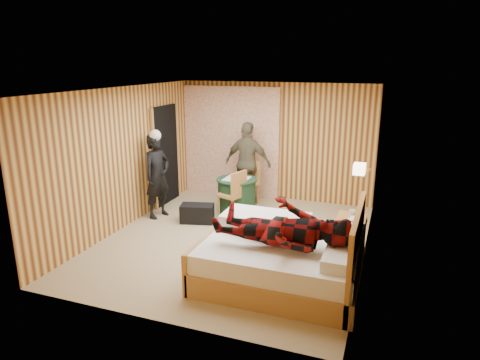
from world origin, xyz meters
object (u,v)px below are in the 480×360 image
(nightstand, at_px, (350,236))
(man_at_table, at_px, (248,163))
(chair_far, at_px, (249,179))
(duffel_bag, at_px, (197,213))
(bed, at_px, (284,258))
(round_table, at_px, (237,195))
(wall_lamp, at_px, (360,169))
(chair_near, at_px, (235,191))
(woman_standing, at_px, (157,176))
(man_on_bed, at_px, (283,218))

(nightstand, height_order, man_at_table, man_at_table)
(chair_far, xyz_separation_m, duffel_bag, (-0.55, -1.38, -0.37))
(bed, relative_size, nightstand, 3.43)
(round_table, xyz_separation_m, duffel_bag, (-0.52, -0.75, -0.19))
(man_at_table, bearing_deg, wall_lamp, 152.67)
(wall_lamp, height_order, chair_near, wall_lamp)
(bed, relative_size, round_table, 2.67)
(wall_lamp, xyz_separation_m, woman_standing, (-3.71, 0.11, -0.49))
(bed, bearing_deg, nightstand, 56.95)
(round_table, bearing_deg, chair_far, 87.13)
(duffel_bag, height_order, woman_standing, woman_standing)
(nightstand, bearing_deg, woman_standing, 172.77)
(chair_near, bearing_deg, chair_far, -157.13)
(wall_lamp, distance_m, man_at_table, 2.83)
(chair_far, height_order, chair_near, chair_near)
(round_table, relative_size, man_on_bed, 0.45)
(round_table, xyz_separation_m, woman_standing, (-1.35, -0.71, 0.45))
(duffel_bag, relative_size, man_on_bed, 0.34)
(bed, relative_size, man_on_bed, 1.20)
(chair_far, xyz_separation_m, chair_near, (0.04, -0.94, 0.01))
(nightstand, relative_size, duffel_bag, 1.02)
(round_table, distance_m, woman_standing, 1.59)
(nightstand, distance_m, man_on_bed, 1.72)
(nightstand, xyz_separation_m, man_at_table, (-2.31, 1.85, 0.55))
(man_at_table, bearing_deg, bed, 122.36)
(duffel_bag, bearing_deg, man_at_table, 55.83)
(nightstand, relative_size, chair_near, 0.66)
(chair_near, distance_m, man_on_bed, 2.77)
(round_table, height_order, woman_standing, woman_standing)
(round_table, height_order, duffel_bag, round_table)
(nightstand, bearing_deg, duffel_bag, 171.28)
(nightstand, relative_size, man_at_table, 0.36)
(chair_far, bearing_deg, woman_standing, -112.93)
(round_table, xyz_separation_m, man_at_table, (-0.00, 0.67, 0.51))
(duffel_bag, bearing_deg, man_on_bed, -55.27)
(man_on_bed, bearing_deg, man_at_table, 116.01)
(bed, distance_m, duffel_bag, 2.62)
(chair_far, relative_size, woman_standing, 0.57)
(chair_near, relative_size, woman_standing, 0.58)
(nightstand, height_order, duffel_bag, nightstand)
(woman_standing, bearing_deg, round_table, -46.44)
(wall_lamp, relative_size, round_table, 0.33)
(bed, bearing_deg, wall_lamp, 62.12)
(bed, bearing_deg, woman_standing, 150.63)
(bed, xyz_separation_m, nightstand, (0.76, 1.17, -0.02))
(wall_lamp, bearing_deg, man_at_table, 147.57)
(wall_lamp, xyz_separation_m, round_table, (-2.36, 0.83, -0.94))
(man_on_bed, bearing_deg, wall_lamp, 66.15)
(round_table, relative_size, chair_near, 0.85)
(bed, height_order, man_on_bed, man_on_bed)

